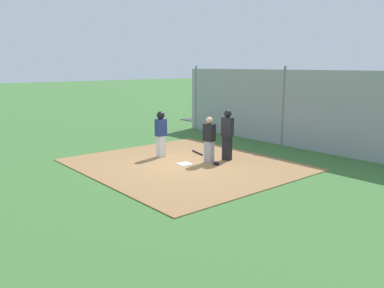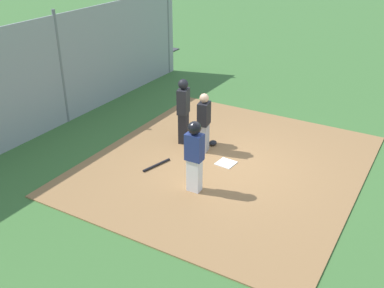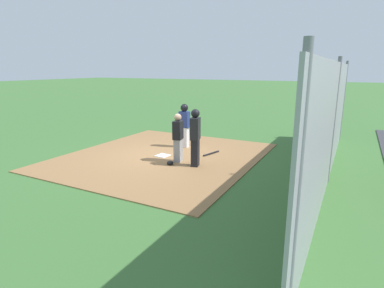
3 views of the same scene
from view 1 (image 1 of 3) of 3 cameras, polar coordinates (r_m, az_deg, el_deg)
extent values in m
plane|color=#3D6B33|center=(13.48, -1.10, -3.09)|extent=(140.00, 140.00, 0.00)
cube|color=olive|center=(13.47, -1.10, -3.03)|extent=(7.20, 6.40, 0.03)
cube|color=white|center=(13.47, -1.10, -2.93)|extent=(0.48, 0.48, 0.02)
cube|color=#9E9EA3|center=(13.66, 2.52, -1.13)|extent=(0.33, 0.27, 0.76)
cube|color=black|center=(13.53, 2.54, 1.70)|extent=(0.42, 0.32, 0.60)
sphere|color=tan|center=(13.46, 2.56, 3.46)|extent=(0.24, 0.24, 0.24)
cube|color=black|center=(14.02, 5.15, -0.63)|extent=(0.34, 0.28, 0.86)
cube|color=#232328|center=(13.88, 5.20, 2.50)|extent=(0.43, 0.34, 0.68)
sphere|color=black|center=(13.81, 5.24, 4.45)|extent=(0.27, 0.27, 0.27)
cube|color=silver|center=(14.57, -4.53, -0.31)|extent=(0.23, 0.30, 0.79)
cube|color=navy|center=(14.44, -4.57, 2.42)|extent=(0.27, 0.39, 0.62)
sphere|color=tan|center=(14.38, -4.60, 4.13)|extent=(0.25, 0.25, 0.25)
sphere|color=black|center=(14.38, -4.60, 4.21)|extent=(0.30, 0.30, 0.30)
cylinder|color=black|center=(15.10, 0.80, -1.27)|extent=(0.85, 0.27, 0.06)
ellipsoid|color=black|center=(13.39, 3.55, -2.81)|extent=(0.24, 0.20, 0.12)
cube|color=#93999E|center=(17.05, 13.20, 5.15)|extent=(12.00, 0.05, 3.20)
cylinder|color=slate|center=(17.04, 13.21, 5.40)|extent=(0.10, 0.10, 3.35)
cylinder|color=slate|center=(20.95, 0.60, 6.78)|extent=(0.10, 0.10, 3.35)
cube|color=#38383D|center=(20.70, 19.93, 1.41)|extent=(18.00, 5.20, 0.04)
cylinder|color=black|center=(19.09, 24.22, 1.27)|extent=(0.62, 0.26, 0.60)
cylinder|color=black|center=(20.70, 25.71, 1.86)|extent=(0.62, 0.26, 0.60)
cube|color=maroon|center=(20.03, 19.36, 2.36)|extent=(4.43, 2.38, 0.64)
cube|color=maroon|center=(19.86, 19.81, 4.00)|extent=(2.54, 1.93, 0.56)
cylinder|color=black|center=(20.34, 14.87, 2.47)|extent=(0.62, 0.28, 0.60)
cylinder|color=black|center=(21.57, 18.07, 2.78)|extent=(0.62, 0.28, 0.60)
cylinder|color=black|center=(18.55, 20.82, 1.26)|extent=(0.62, 0.28, 0.60)
cylinder|color=black|center=(19.88, 23.92, 1.66)|extent=(0.62, 0.28, 0.60)
cube|color=black|center=(24.65, 7.70, 4.50)|extent=(4.24, 1.79, 0.64)
cube|color=black|center=(24.49, 8.01, 5.86)|extent=(2.34, 1.61, 0.56)
cylinder|color=black|center=(24.97, 4.04, 4.43)|extent=(0.60, 0.19, 0.60)
cylinder|color=black|center=(26.20, 6.68, 4.71)|extent=(0.60, 0.19, 0.60)
cylinder|color=black|center=(23.14, 8.85, 3.77)|extent=(0.60, 0.19, 0.60)
cylinder|color=black|center=(24.46, 11.42, 4.09)|extent=(0.60, 0.19, 0.60)
camera|label=2|loc=(19.68, -29.50, 16.34)|focal=42.06mm
camera|label=3|loc=(14.08, 45.40, 6.76)|focal=29.10mm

